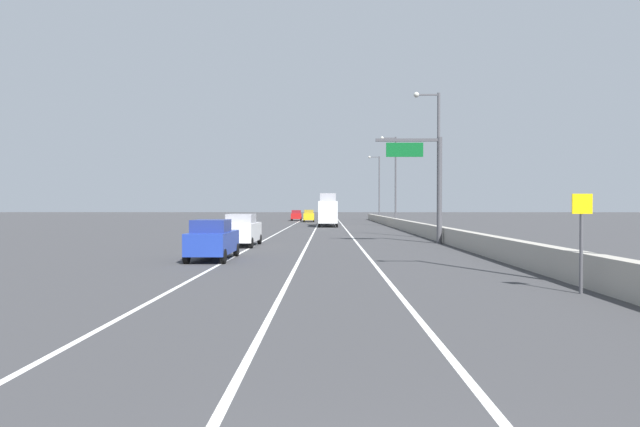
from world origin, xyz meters
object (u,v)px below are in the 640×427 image
at_px(car_blue_3, 213,240).
at_px(car_gray_4, 327,218).
at_px(car_yellow_0, 309,216).
at_px(speed_advisory_sign, 582,235).
at_px(lamp_post_right_fourth, 378,184).
at_px(lamp_post_right_second, 436,156).
at_px(car_red_1, 296,215).
at_px(overhead_sign_gantry, 429,176).
at_px(box_truck, 328,211).
at_px(car_white_2, 242,230).
at_px(lamp_post_right_third, 394,175).

xyz_separation_m(car_blue_3, car_gray_4, (5.62, 49.99, -0.02)).
bearing_deg(car_yellow_0, speed_advisory_sign, -81.36).
relative_size(lamp_post_right_fourth, car_blue_3, 2.67).
xyz_separation_m(lamp_post_right_second, lamp_post_right_fourth, (0.53, 51.86, 0.00)).
height_order(lamp_post_right_second, car_blue_3, lamp_post_right_second).
height_order(car_yellow_0, car_blue_3, car_yellow_0).
distance_m(car_red_1, car_gray_4, 18.97).
height_order(lamp_post_right_second, car_yellow_0, lamp_post_right_second).
height_order(overhead_sign_gantry, box_truck, overhead_sign_gantry).
height_order(car_gray_4, box_truck, box_truck).
distance_m(car_yellow_0, car_white_2, 52.48).
bearing_deg(car_blue_3, lamp_post_right_third, 71.21).
distance_m(overhead_sign_gantry, car_white_2, 13.54).
bearing_deg(car_red_1, car_blue_3, -89.97).
xyz_separation_m(overhead_sign_gantry, car_red_1, (-12.82, 56.91, -3.76)).
bearing_deg(car_red_1, box_truck, -77.66).
distance_m(overhead_sign_gantry, car_red_1, 58.46).
bearing_deg(lamp_post_right_fourth, lamp_post_right_second, -90.59).
bearing_deg(overhead_sign_gantry, car_red_1, 102.69).
xyz_separation_m(lamp_post_right_fourth, car_gray_4, (-9.26, -18.23, -5.72)).
distance_m(car_blue_3, car_gray_4, 50.31).
bearing_deg(lamp_post_right_third, car_yellow_0, 122.41).
distance_m(car_white_2, box_truck, 33.81).
bearing_deg(car_white_2, car_red_1, 90.04).
bearing_deg(overhead_sign_gantry, lamp_post_right_second, 73.06).
bearing_deg(car_gray_4, car_red_1, 107.37).
distance_m(car_yellow_0, car_red_1, 7.54).
bearing_deg(box_truck, car_gray_4, 90.49).
bearing_deg(lamp_post_right_second, car_red_1, 105.54).
bearing_deg(car_gray_4, lamp_post_right_fourth, 63.07).
bearing_deg(lamp_post_right_third, overhead_sign_gantry, -92.96).
distance_m(lamp_post_right_second, lamp_post_right_third, 25.93).
distance_m(speed_advisory_sign, lamp_post_right_second, 26.31).
bearing_deg(car_white_2, speed_advisory_sign, -53.79).
bearing_deg(lamp_post_right_fourth, car_red_1, -179.54).
height_order(speed_advisory_sign, lamp_post_right_second, lamp_post_right_second).
height_order(car_blue_3, car_gray_4, car_blue_3).
relative_size(lamp_post_right_third, car_yellow_0, 2.49).
relative_size(car_white_2, car_gray_4, 1.00).
bearing_deg(car_gray_4, lamp_post_right_third, -41.31).
bearing_deg(lamp_post_right_fourth, box_truck, -109.25).
height_order(lamp_post_right_second, lamp_post_right_third, same).
xyz_separation_m(lamp_post_right_third, car_blue_3, (-14.39, -42.29, -5.69)).
xyz_separation_m(speed_advisory_sign, car_blue_3, (-13.22, 9.47, -0.78)).
xyz_separation_m(overhead_sign_gantry, speed_advisory_sign, (0.44, -20.66, -2.96)).
bearing_deg(lamp_post_right_fourth, car_gray_4, -116.93).
distance_m(speed_advisory_sign, car_white_2, 22.38).
bearing_deg(car_red_1, overhead_sign_gantry, -77.31).
xyz_separation_m(lamp_post_right_second, box_truck, (-8.66, 25.54, -4.68)).
bearing_deg(car_red_1, lamp_post_right_second, -74.46).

